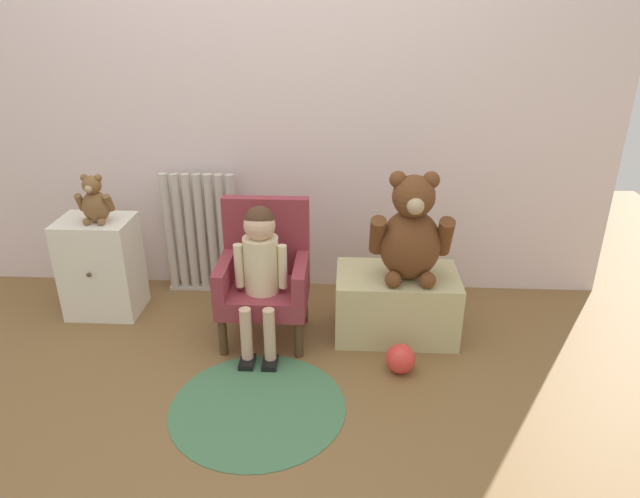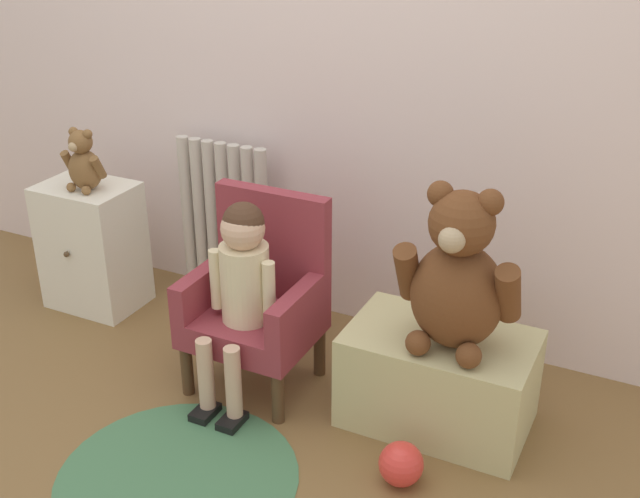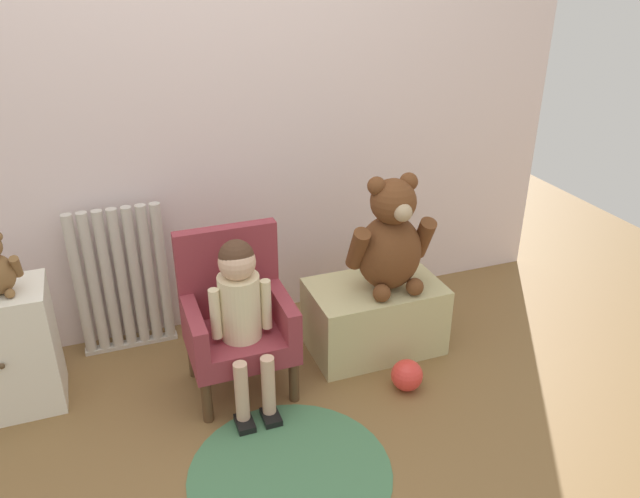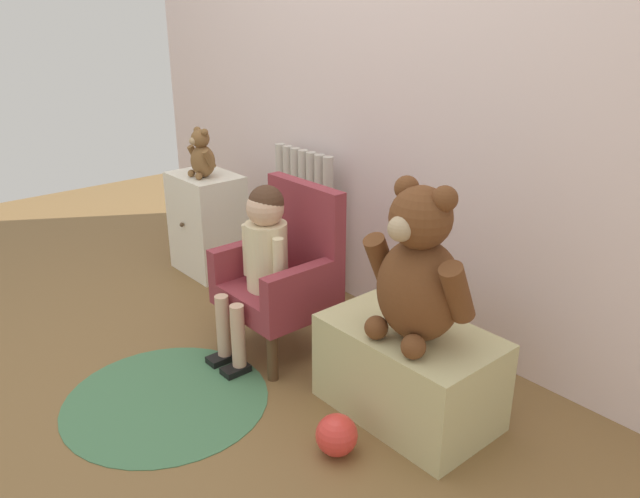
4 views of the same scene
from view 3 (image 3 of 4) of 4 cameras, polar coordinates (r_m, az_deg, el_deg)
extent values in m
plane|color=brown|center=(2.50, -4.68, -18.73)|extent=(6.00, 6.00, 0.00)
cube|color=silver|center=(2.90, -11.75, 14.45)|extent=(3.80, 0.05, 2.40)
cylinder|color=beige|center=(3.03, -21.14, -3.13)|extent=(0.05, 0.05, 0.70)
cylinder|color=beige|center=(3.03, -19.98, -2.96)|extent=(0.05, 0.05, 0.70)
cylinder|color=beige|center=(3.03, -18.82, -2.78)|extent=(0.05, 0.05, 0.70)
cylinder|color=beige|center=(3.03, -17.66, -2.60)|extent=(0.05, 0.05, 0.70)
cylinder|color=beige|center=(3.03, -16.50, -2.42)|extent=(0.05, 0.05, 0.70)
cylinder|color=beige|center=(3.03, -15.34, -2.24)|extent=(0.05, 0.05, 0.70)
cylinder|color=beige|center=(3.03, -14.18, -2.06)|extent=(0.05, 0.05, 0.70)
cube|color=beige|center=(3.21, -16.79, -8.23)|extent=(0.43, 0.05, 0.02)
cube|color=white|center=(2.87, -26.74, -8.24)|extent=(0.38, 0.29, 0.54)
sphere|color=#4C3823|center=(2.73, -27.08, -9.52)|extent=(0.02, 0.02, 0.02)
cube|color=maroon|center=(2.70, -7.31, -8.27)|extent=(0.43, 0.38, 0.10)
cube|color=maroon|center=(2.70, -8.43, -1.96)|extent=(0.43, 0.06, 0.41)
cube|color=maroon|center=(2.61, -11.49, -6.81)|extent=(0.06, 0.38, 0.14)
cube|color=maroon|center=(2.67, -3.54, -5.41)|extent=(0.06, 0.38, 0.14)
cylinder|color=#4C331E|center=(2.63, -10.30, -13.51)|extent=(0.04, 0.04, 0.20)
cylinder|color=#4C331E|center=(2.70, -2.40, -11.96)|extent=(0.04, 0.04, 0.20)
cylinder|color=#4C331E|center=(2.89, -11.53, -9.64)|extent=(0.04, 0.04, 0.20)
cylinder|color=#4C331E|center=(2.95, -4.36, -8.33)|extent=(0.04, 0.04, 0.20)
cylinder|color=beige|center=(2.56, -7.34, -5.24)|extent=(0.17, 0.17, 0.28)
sphere|color=#D8AD8E|center=(2.46, -7.61, -1.19)|extent=(0.15, 0.15, 0.15)
sphere|color=#472D1E|center=(2.46, -7.66, -0.75)|extent=(0.14, 0.14, 0.14)
cylinder|color=#D8AD8E|center=(2.56, -7.18, -12.79)|extent=(0.06, 0.06, 0.27)
cube|color=black|center=(2.64, -6.89, -15.56)|extent=(0.07, 0.11, 0.03)
cylinder|color=#D8AD8E|center=(2.58, -4.75, -12.31)|extent=(0.06, 0.06, 0.27)
cube|color=black|center=(2.66, -4.51, -15.07)|extent=(0.07, 0.11, 0.03)
cylinder|color=beige|center=(2.53, -9.55, -5.86)|extent=(0.04, 0.04, 0.22)
cylinder|color=beige|center=(2.57, -4.95, -5.06)|extent=(0.04, 0.04, 0.22)
cube|color=#C4BB84|center=(2.99, 4.97, -6.16)|extent=(0.61, 0.38, 0.34)
ellipsoid|color=brown|center=(2.82, 6.33, -0.32)|extent=(0.30, 0.26, 0.35)
sphere|color=brown|center=(2.71, 6.72, 4.34)|extent=(0.20, 0.20, 0.20)
sphere|color=tan|center=(2.64, 7.58, 3.34)|extent=(0.08, 0.08, 0.08)
sphere|color=brown|center=(2.66, 5.20, 5.76)|extent=(0.08, 0.08, 0.08)
sphere|color=brown|center=(2.72, 8.11, 6.11)|extent=(0.08, 0.08, 0.08)
cylinder|color=brown|center=(2.72, 3.49, 0.03)|extent=(0.08, 0.15, 0.22)
cylinder|color=brown|center=(2.86, 9.38, 1.01)|extent=(0.08, 0.15, 0.22)
sphere|color=brown|center=(2.76, 5.67, -4.04)|extent=(0.08, 0.08, 0.08)
sphere|color=brown|center=(2.83, 8.66, -3.43)|extent=(0.08, 0.08, 0.08)
cylinder|color=brown|center=(2.65, -26.03, -1.44)|extent=(0.04, 0.07, 0.10)
sphere|color=brown|center=(2.66, -26.49, -3.67)|extent=(0.04, 0.04, 0.04)
cylinder|color=#467850|center=(2.45, -2.74, -19.72)|extent=(0.76, 0.76, 0.01)
sphere|color=red|center=(2.80, 7.96, -11.36)|extent=(0.14, 0.14, 0.14)
camera|label=1|loc=(0.92, 85.47, -7.01)|focal=32.00mm
camera|label=2|loc=(1.75, 68.46, 8.87)|focal=45.00mm
camera|label=4|loc=(2.51, 50.78, 8.08)|focal=35.00mm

